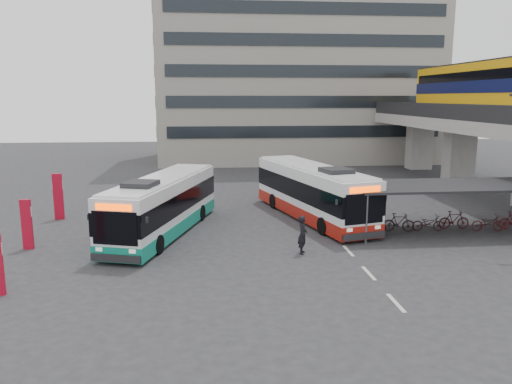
{
  "coord_description": "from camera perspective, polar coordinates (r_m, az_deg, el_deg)",
  "views": [
    {
      "loc": [
        -3.92,
        -21.79,
        7.05
      ],
      "look_at": [
        -1.39,
        4.61,
        2.0
      ],
      "focal_mm": 35.0,
      "sensor_mm": 36.0,
      "label": 1
    }
  ],
  "objects": [
    {
      "name": "office_block",
      "position": [
        58.89,
        4.42,
        16.06
      ],
      "size": [
        30.0,
        15.0,
        25.0
      ],
      "primitive_type": "cube",
      "color": "gray",
      "rests_on": "ground"
    },
    {
      "name": "bike_shelter",
      "position": [
        28.28,
        20.64,
        -1.37
      ],
      "size": [
        10.0,
        4.0,
        2.54
      ],
      "color": "#595B60",
      "rests_on": "ground"
    },
    {
      "name": "sign_totem_north",
      "position": [
        31.27,
        -21.67,
        -0.42
      ],
      "size": [
        0.58,
        0.25,
        2.7
      ],
      "rotation": [
        0.0,
        0.0,
        0.14
      ],
      "color": "#AD0A21",
      "rests_on": "ground"
    },
    {
      "name": "ground",
      "position": [
        23.24,
        4.53,
        -6.92
      ],
      "size": [
        120.0,
        120.0,
        0.0
      ],
      "primitive_type": "plane",
      "color": "#28282B",
      "rests_on": "ground"
    },
    {
      "name": "pedestrian",
      "position": [
        22.91,
        5.35,
        -4.87
      ],
      "size": [
        0.57,
        0.73,
        1.77
      ],
      "primitive_type": "imported",
      "rotation": [
        0.0,
        0.0,
        1.32
      ],
      "color": "black",
      "rests_on": "ground"
    },
    {
      "name": "sign_totem_mid",
      "position": [
        25.72,
        -24.73,
        -3.3
      ],
      "size": [
        0.52,
        0.18,
        2.39
      ],
      "rotation": [
        0.0,
        0.0,
        -0.05
      ],
      "color": "#AD0A21",
      "rests_on": "ground"
    },
    {
      "name": "viaduct",
      "position": [
        40.67,
        25.79,
        8.57
      ],
      "size": [
        8.0,
        32.0,
        9.68
      ],
      "color": "gray",
      "rests_on": "ground"
    },
    {
      "name": "bus_teal",
      "position": [
        26.49,
        -10.54,
        -1.53
      ],
      "size": [
        5.39,
        11.07,
        3.21
      ],
      "rotation": [
        0.0,
        0.0,
        -0.29
      ],
      "color": "white",
      "rests_on": "ground"
    },
    {
      "name": "bus_main",
      "position": [
        29.54,
        6.42,
        -0.01
      ],
      "size": [
        5.26,
        11.57,
        3.35
      ],
      "rotation": [
        0.0,
        0.0,
        0.26
      ],
      "color": "white",
      "rests_on": "ground"
    },
    {
      "name": "road_markings",
      "position": [
        21.07,
        12.76,
        -9.03
      ],
      "size": [
        0.15,
        7.6,
        0.01
      ],
      "color": "beige",
      "rests_on": "ground"
    }
  ]
}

